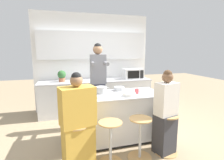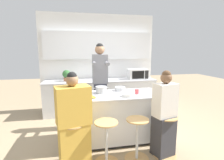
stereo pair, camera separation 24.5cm
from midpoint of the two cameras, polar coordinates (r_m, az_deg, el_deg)
name	(u,v)px [view 2 (the right image)]	position (r m, az deg, el deg)	size (l,w,h in m)	color
ground_plane	(113,139)	(3.55, 2.36, -18.84)	(16.00, 16.00, 0.00)	tan
wall_back	(99,56)	(5.05, -3.01, 7.97)	(3.25, 0.22, 2.70)	white
back_counter	(101,96)	(4.88, -2.29, -5.12)	(3.02, 0.70, 0.89)	silver
kitchen_island	(113,117)	(3.35, 2.41, -12.00)	(1.82, 0.78, 0.90)	black
bar_stool_leftmost	(73,144)	(2.74, -9.96, -19.92)	(0.38, 0.38, 0.66)	tan
bar_stool_center_left	(106,142)	(2.75, 0.84, -19.65)	(0.38, 0.38, 0.66)	tan
bar_stool_center_right	(137,139)	(2.89, 10.76, -18.32)	(0.38, 0.38, 0.66)	tan
bar_stool_rightmost	(165,135)	(3.10, 19.35, -16.66)	(0.38, 0.38, 0.66)	tan
person_cooking	(100,85)	(3.79, -2.04, -1.79)	(0.37, 0.58, 1.84)	#383842
person_wrapped_blanket	(74,124)	(2.60, -9.67, -13.91)	(0.52, 0.39, 1.41)	gold
person_seated_near	(164,118)	(2.99, 18.98, -11.56)	(0.39, 0.33, 1.39)	#333338
cooking_pot	(101,90)	(3.27, -1.40, -3.21)	(0.30, 0.21, 0.13)	#B7BABC
fruit_bowl	(128,95)	(3.09, 7.63, -4.79)	(0.23, 0.23, 0.06)	white
mixing_bowl_steel	(120,89)	(3.48, 4.68, -2.90)	(0.21, 0.21, 0.08)	#B7BABC
coffee_cup_near	(137,92)	(3.26, 10.27, -3.76)	(0.10, 0.07, 0.09)	#DB4C51
banana_bunch	(91,97)	(2.93, -4.51, -5.54)	(0.19, 0.13, 0.06)	yellow
microwave	(138,74)	(4.99, 9.82, 1.93)	(0.55, 0.34, 0.28)	white
potted_plant	(67,75)	(4.70, -13.17, 1.58)	(0.21, 0.21, 0.29)	#A86042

